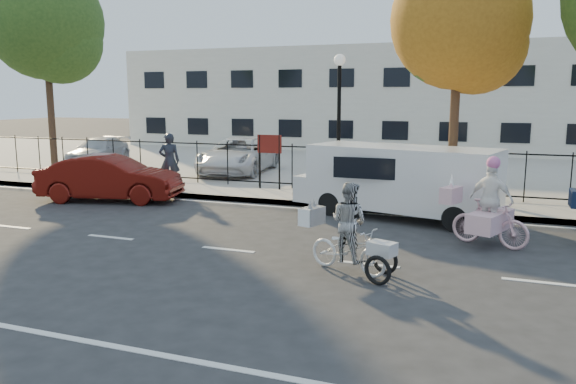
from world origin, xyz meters
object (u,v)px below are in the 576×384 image
at_px(white_van, 398,179).
at_px(lot_car_a, 99,151).
at_px(lamppost, 339,99).
at_px(lot_car_d, 407,162).
at_px(unicorn_bike, 489,213).
at_px(red_sedan, 110,178).
at_px(lot_car_b, 238,155).
at_px(zebra_trike, 349,238).
at_px(pedestrian, 169,161).

relative_size(white_van, lot_car_a, 1.40).
xyz_separation_m(lamppost, lot_car_a, (-12.33, 3.78, -2.37)).
bearing_deg(lot_car_d, lot_car_a, 162.10).
height_order(unicorn_bike, red_sedan, unicorn_bike).
distance_m(unicorn_bike, lot_car_b, 12.50).
bearing_deg(lot_car_d, lot_car_b, 168.17).
bearing_deg(white_van, lot_car_a, 171.05).
distance_m(lamppost, lot_car_d, 5.13).
bearing_deg(lot_car_d, red_sedan, -157.43).
distance_m(zebra_trike, lot_car_b, 12.99).
relative_size(unicorn_bike, pedestrian, 1.06).
distance_m(lot_car_b, lot_car_d, 6.66).
height_order(white_van, lot_car_b, white_van).
bearing_deg(red_sedan, lamppost, -78.64).
height_order(lamppost, lot_car_d, lamppost).
bearing_deg(zebra_trike, lot_car_a, 71.67).
relative_size(unicorn_bike, lot_car_d, 0.55).
bearing_deg(lot_car_b, red_sedan, -109.22).
bearing_deg(unicorn_bike, lot_car_a, 84.65).
bearing_deg(unicorn_bike, lot_car_d, 40.14).
xyz_separation_m(white_van, lot_car_a, (-14.62, 6.08, -0.31)).
bearing_deg(lamppost, lot_car_d, 70.75).
bearing_deg(lot_car_b, lot_car_a, 169.29).
bearing_deg(white_van, pedestrian, -175.31).
height_order(zebra_trike, lot_car_d, zebra_trike).
height_order(zebra_trike, red_sedan, zebra_trike).
bearing_deg(lamppost, unicorn_bike, -44.61).
relative_size(red_sedan, pedestrian, 2.31).
distance_m(lamppost, zebra_trike, 8.09).
height_order(unicorn_bike, lot_car_d, unicorn_bike).
bearing_deg(pedestrian, lamppost, 157.41).
distance_m(white_van, red_sedan, 8.75).
bearing_deg(unicorn_bike, white_van, 66.80).
bearing_deg(white_van, lot_car_b, 156.18).
height_order(lamppost, lot_car_a, lamppost).
height_order(zebra_trike, unicorn_bike, unicorn_bike).
bearing_deg(lot_car_a, pedestrian, -48.09).
distance_m(lamppost, lot_car_b, 6.50).
xyz_separation_m(white_van, pedestrian, (-7.80, 1.23, 0.03)).
relative_size(pedestrian, lot_car_d, 0.52).
height_order(lamppost, white_van, lamppost).
xyz_separation_m(white_van, lot_car_d, (-0.78, 6.60, -0.29)).
relative_size(lamppost, zebra_trike, 2.22).
bearing_deg(zebra_trike, lot_car_d, 22.72).
xyz_separation_m(zebra_trike, white_van, (0.04, 5.07, 0.40)).
bearing_deg(unicorn_bike, pedestrian, 91.89).
bearing_deg(lot_car_d, unicorn_bike, -90.73).
xyz_separation_m(zebra_trike, pedestrian, (-7.76, 6.30, 0.43)).
height_order(zebra_trike, pedestrian, pedestrian).
relative_size(zebra_trike, lot_car_d, 0.54).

